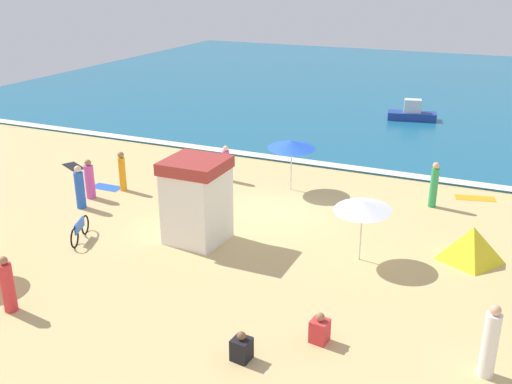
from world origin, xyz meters
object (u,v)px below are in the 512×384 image
(beachgoer_0, at_px, (122,171))
(parked_bicycle, at_px, (80,230))
(beach_tent, at_px, (472,244))
(beachgoer_5, at_px, (242,348))
(beachgoer_7, at_px, (80,188))
(small_boat_0, at_px, (412,113))
(beachgoer_2, at_px, (434,185))
(beachgoer_4, at_px, (490,343))
(beachgoer_1, at_px, (320,330))
(beach_umbrella_1, at_px, (292,144))
(beach_umbrella_0, at_px, (363,206))
(beachgoer_8, at_px, (8,286))
(beachgoer_3, at_px, (90,180))
(beachgoer_6, at_px, (226,164))
(lifeguard_cabana, at_px, (197,200))

(beachgoer_0, bearing_deg, parked_bicycle, -71.33)
(beach_tent, height_order, beachgoer_5, beach_tent)
(beachgoer_7, bearing_deg, small_boat_0, 64.34)
(beachgoer_2, distance_m, beachgoer_7, 14.14)
(parked_bicycle, bearing_deg, beachgoer_2, 37.20)
(beachgoer_4, xyz_separation_m, beachgoer_5, (-5.53, -1.81, -0.58))
(beachgoer_5, bearing_deg, beachgoer_1, 44.60)
(beach_umbrella_1, xyz_separation_m, beach_tent, (7.77, -3.85, -1.43))
(small_boat_0, bearing_deg, beachgoer_2, -76.61)
(beachgoer_7, bearing_deg, beach_umbrella_0, 0.86)
(beachgoer_5, relative_size, small_boat_0, 0.25)
(beach_umbrella_0, relative_size, beach_tent, 1.17)
(beachgoer_0, height_order, small_boat_0, beachgoer_0)
(beachgoer_8, bearing_deg, beachgoer_3, 114.25)
(beach_umbrella_1, relative_size, parked_bicycle, 1.65)
(beachgoer_1, relative_size, beachgoer_6, 0.52)
(lifeguard_cabana, relative_size, beachgoer_5, 3.80)
(small_boat_0, bearing_deg, beach_umbrella_1, -100.17)
(beachgoer_4, bearing_deg, beachgoer_6, 140.54)
(beachgoer_0, bearing_deg, beachgoer_8, -72.74)
(beachgoer_6, bearing_deg, small_boat_0, 68.64)
(beachgoer_0, relative_size, small_boat_0, 0.56)
(beachgoer_5, bearing_deg, beachgoer_4, 18.10)
(beachgoer_3, bearing_deg, beachgoer_7, -70.87)
(beachgoer_5, bearing_deg, beachgoer_0, 138.77)
(beach_umbrella_0, height_order, beachgoer_6, beach_umbrella_0)
(small_boat_0, bearing_deg, beachgoer_0, -117.69)
(beachgoer_3, height_order, small_boat_0, beachgoer_3)
(beach_umbrella_1, height_order, beachgoer_6, beach_umbrella_1)
(beachgoer_3, distance_m, beachgoer_6, 5.98)
(beachgoer_7, distance_m, small_boat_0, 22.02)
(beachgoer_0, height_order, beachgoer_2, beachgoer_2)
(beachgoer_3, bearing_deg, beach_umbrella_1, 30.75)
(beachgoer_4, bearing_deg, beachgoer_5, -161.90)
(beachgoer_5, bearing_deg, beach_tent, 59.06)
(beachgoer_6, bearing_deg, beach_tent, -19.10)
(beach_umbrella_1, bearing_deg, beachgoer_7, -142.20)
(lifeguard_cabana, relative_size, beachgoer_7, 1.68)
(beachgoer_3, distance_m, beachgoer_8, 8.67)
(lifeguard_cabana, bearing_deg, beachgoer_0, 150.75)
(beachgoer_0, xyz_separation_m, beachgoer_7, (-0.34, -2.33, -0.02))
(beach_umbrella_1, distance_m, beachgoer_0, 7.37)
(beachgoer_5, xyz_separation_m, beachgoer_8, (-6.88, -0.66, 0.46))
(beachgoer_2, bearing_deg, beachgoer_5, -102.93)
(beachgoer_6, height_order, beachgoer_8, beachgoer_8)
(beachgoer_2, distance_m, beachgoer_8, 16.00)
(lifeguard_cabana, relative_size, beachgoer_4, 1.56)
(beachgoer_1, xyz_separation_m, beachgoer_7, (-11.59, 4.71, 0.49))
(lifeguard_cabana, distance_m, beachgoer_0, 6.23)
(beach_umbrella_0, distance_m, small_boat_0, 19.81)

